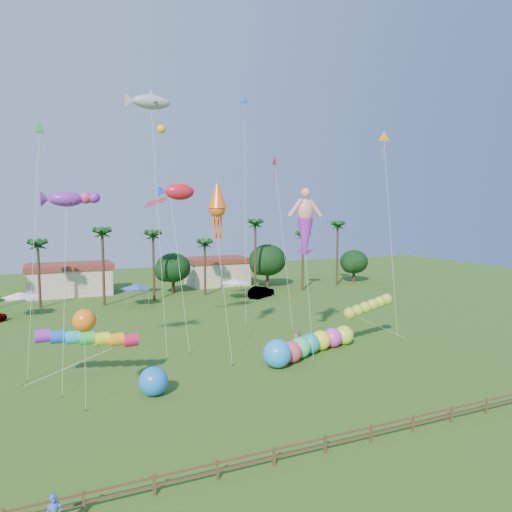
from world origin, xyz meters
name	(u,v)px	position (x,y,z in m)	size (l,w,h in m)	color
ground	(315,401)	(0.00, 0.00, 0.00)	(160.00, 160.00, 0.00)	#285116
tree_line	(191,266)	(3.57, 44.00, 4.28)	(69.46, 8.91, 11.00)	#3A2819
buildings_row	(142,278)	(-3.09, 50.00, 2.00)	(35.00, 7.00, 4.00)	beige
tent_row	(137,287)	(-6.00, 36.33, 2.75)	(31.00, 4.00, 0.60)	white
fence	(371,431)	(0.00, -6.00, 0.61)	(36.12, 0.12, 1.00)	brown
car_b	(261,292)	(12.17, 36.01, 0.82)	(1.75, 5.00, 1.65)	#4C4C54
spectator_b	(299,338)	(4.95, 11.23, 0.90)	(0.88, 0.68, 1.80)	#9D9982
caterpillar_inflatable	(308,345)	(4.42, 8.69, 0.99)	(11.28, 5.78, 2.36)	#EB3D60
blue_ball	(153,381)	(-9.84, 5.37, 1.02)	(2.03, 2.03, 2.03)	#1B73F6
rainbow_tube	(106,343)	(-12.54, 9.39, 3.00)	(9.44, 2.34, 3.50)	#D91844
green_worm	(350,313)	(9.42, 9.51, 3.24)	(10.07, 1.54, 3.91)	#ABD02E
orange_ball_kite	(84,320)	(-14.21, 4.82, 5.88)	(1.54, 1.54, 6.62)	orange
merman_kite	(305,227)	(5.05, 10.44, 11.42)	(2.86, 4.43, 14.37)	#F19B88
fish_kite	(180,192)	(-4.45, 18.44, 14.73)	(4.52, 6.28, 15.63)	red
shark_kite	(151,102)	(-6.78, 19.77, 23.31)	(4.86, 7.96, 24.18)	#9DA3AB
squid_kite	(217,209)	(-2.33, 13.36, 13.01)	(1.70, 5.31, 15.38)	#FF6014
lobster_kite	(66,199)	(-14.87, 11.21, 13.71)	(4.18, 4.91, 14.52)	purple
delta_kite_red	(275,164)	(7.25, 21.25, 18.15)	(1.22, 5.39, 19.06)	red
delta_kite_yellow	(384,140)	(16.34, 13.69, 20.31)	(1.48, 4.18, 21.26)	orange
delta_kite_green	(39,134)	(-16.61, 15.21, 18.93)	(2.11, 4.05, 19.89)	#37EC4B
delta_kite_blue	(244,104)	(4.49, 23.61, 25.01)	(1.89, 3.60, 26.10)	blue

